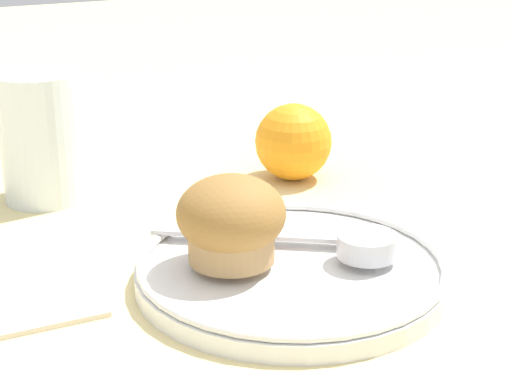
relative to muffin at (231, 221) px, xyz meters
The scene contains 9 objects.
ground_plane 0.06m from the muffin, 20.56° to the right, with size 3.00×3.00×0.00m, color beige.
plate 0.06m from the muffin, 21.88° to the right, with size 0.23×0.23×0.02m.
muffin is the anchor object (origin of this frame).
cream_ramekin 0.10m from the muffin, 21.56° to the right, with size 0.05×0.05×0.02m.
berry_pair 0.04m from the muffin, 50.08° to the left, with size 0.03×0.01×0.01m.
butter_knife 0.06m from the muffin, 32.02° to the left, with size 0.16×0.11×0.00m.
orange_fruit 0.24m from the muffin, 51.34° to the left, with size 0.08×0.08×0.08m.
juice_glass 0.25m from the muffin, 109.65° to the left, with size 0.07×0.07×0.12m.
folded_napkin 0.16m from the muffin, behind, with size 0.11×0.06×0.01m.
Camera 1 is at (-0.26, -0.51, 0.29)m, focal length 60.00 mm.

